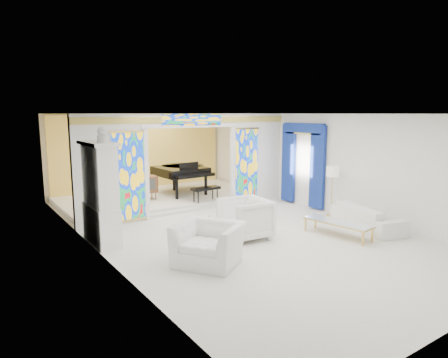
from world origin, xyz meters
TOP-DOWN VIEW (x-y plane):
  - floor at (0.00, 0.00)m, footprint 12.00×12.00m
  - ceiling at (0.00, 0.00)m, footprint 7.00×12.00m
  - wall_back at (0.00, 6.00)m, footprint 7.00×0.02m
  - wall_left at (-3.50, 0.00)m, footprint 0.02×12.00m
  - wall_right at (3.50, 0.00)m, footprint 0.02×12.00m
  - partition_wall at (0.00, 2.00)m, footprint 7.00×0.22m
  - stained_glass_left at (-2.03, 1.89)m, footprint 0.90×0.04m
  - stained_glass_right at (2.03, 1.89)m, footprint 0.90×0.04m
  - stained_glass_transom at (0.00, 1.89)m, footprint 2.00×0.04m
  - alcove_platform at (0.00, 4.10)m, footprint 6.80×3.80m
  - gold_curtain_back at (0.00, 5.88)m, footprint 6.70×0.10m
  - chandelier at (0.20, 4.00)m, footprint 0.48×0.48m
  - blue_drapes at (3.40, 0.70)m, footprint 0.14×1.85m
  - china_cabinet at (-3.22, 0.60)m, footprint 0.56×1.46m
  - armchair_left at (-1.86, -1.93)m, footprint 1.64×1.68m
  - armchair_right at (-0.25, -1.03)m, footprint 1.19×1.17m
  - sofa at (2.95, -2.16)m, footprint 1.39×2.30m
  - side_table at (-1.39, -1.22)m, footprint 0.60×0.60m
  - vase at (-1.39, -1.22)m, footprint 0.26×0.26m
  - coffee_table at (1.75, -2.19)m, footprint 0.76×1.76m
  - floor_lamp at (3.17, -0.75)m, footprint 0.39×0.39m
  - grand_piano at (0.78, 4.05)m, footprint 1.91×2.99m
  - tv_console at (-0.78, 3.67)m, footprint 0.69×0.48m

SIDE VIEW (x-z plane):
  - floor at x=0.00m, z-range 0.00..0.00m
  - alcove_platform at x=0.00m, z-range 0.00..0.18m
  - sofa at x=2.95m, z-range 0.00..0.63m
  - coffee_table at x=1.75m, z-range 0.16..0.54m
  - side_table at x=-1.39m, z-range 0.09..0.66m
  - armchair_left at x=-1.86m, z-range 0.00..0.83m
  - armchair_right at x=-0.25m, z-range 0.00..0.99m
  - vase at x=-1.39m, z-range 0.58..0.79m
  - tv_console at x=-0.78m, z-range 0.30..1.08m
  - grand_piano at x=0.78m, z-range 0.39..1.56m
  - china_cabinet at x=-3.22m, z-range -0.19..2.53m
  - floor_lamp at x=3.17m, z-range 0.52..2.00m
  - stained_glass_left at x=-2.03m, z-range 0.10..2.50m
  - stained_glass_right at x=2.03m, z-range 0.10..2.50m
  - wall_back at x=0.00m, z-range 0.00..3.00m
  - wall_left at x=-3.50m, z-range 0.00..3.00m
  - wall_right at x=3.50m, z-range 0.00..3.00m
  - gold_curtain_back at x=0.00m, z-range 0.05..2.95m
  - blue_drapes at x=3.40m, z-range 0.25..2.90m
  - partition_wall at x=0.00m, z-range 0.15..3.15m
  - chandelier at x=0.20m, z-range 2.40..2.70m
  - stained_glass_transom at x=0.00m, z-range 2.65..2.99m
  - ceiling at x=0.00m, z-range 2.99..3.01m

